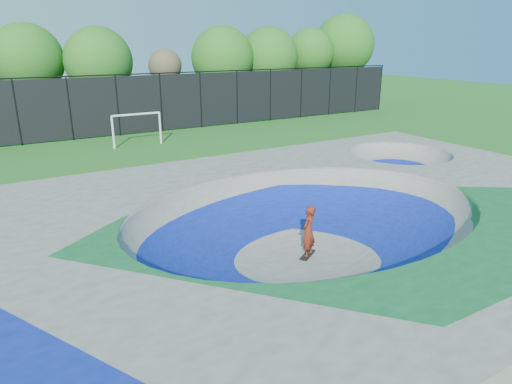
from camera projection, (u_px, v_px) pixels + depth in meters
ground at (308, 253)px, 13.70m from camera, size 120.00×120.00×0.00m
skate_deck at (309, 230)px, 13.46m from camera, size 22.00×14.00×1.50m
skater at (308, 231)px, 13.30m from camera, size 0.69×0.62×1.58m
skateboard at (307, 255)px, 13.54m from camera, size 0.77×0.61×0.05m
soccer_goal at (137, 123)px, 27.36m from camera, size 3.00×0.12×1.98m
fence at (118, 104)px, 30.17m from camera, size 48.09×0.09×4.04m
treeline at (99, 57)px, 33.37m from camera, size 53.77×7.38×8.67m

